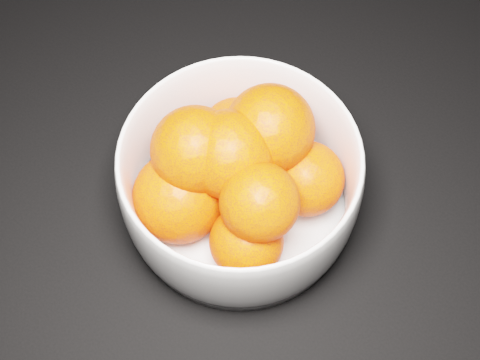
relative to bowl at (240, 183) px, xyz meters
The scene contains 3 objects.
ground 0.17m from the bowl, 116.23° to the left, with size 3.00×3.00×0.00m, color black.
bowl is the anchor object (origin of this frame).
orange_pile 0.02m from the bowl, behind, with size 0.14×0.15×0.11m.
Camera 1 is at (0.22, -0.35, 0.52)m, focal length 50.00 mm.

